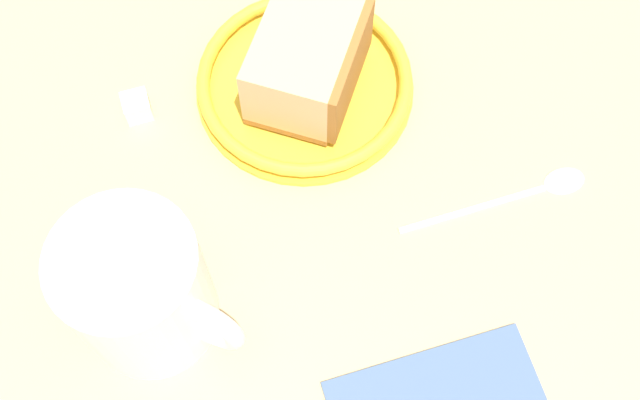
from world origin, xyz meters
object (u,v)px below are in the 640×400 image
cake_slice (308,62)px  tea_mug (141,291)px  teaspoon (533,188)px  sugar_cube (137,107)px  small_plate (305,83)px

cake_slice → tea_mug: (18.72, -5.98, 1.51)cm
cake_slice → teaspoon: size_ratio=0.77×
cake_slice → tea_mug: bearing=-17.7°
cake_slice → sugar_cube: bearing=-69.3°
teaspoon → sugar_cube: (-0.47, -28.34, 0.58)cm
sugar_cube → small_plate: bearing=111.3°
small_plate → cake_slice: size_ratio=1.65×
teaspoon → small_plate: bearing=-105.9°
cake_slice → sugar_cube: (4.36, -11.55, -2.75)cm
small_plate → tea_mug: (18.75, -5.71, 4.31)cm
tea_mug → teaspoon: (-13.88, 22.76, -4.84)cm
tea_mug → sugar_cube: (-14.36, -5.58, -4.27)cm
small_plate → cake_slice: bearing=84.0°
tea_mug → teaspoon: bearing=121.4°
tea_mug → small_plate: bearing=163.1°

